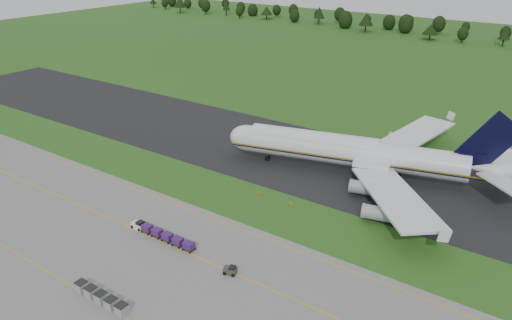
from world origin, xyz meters
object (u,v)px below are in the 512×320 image
Objects in this scene: edge_markers at (275,198)px; aircraft at (356,152)px; uld_row at (101,297)px; baggage_train at (161,234)px; utility_cart at (230,271)px.

aircraft is at bearing 68.85° from edge_markers.
edge_markers is (3.98, 44.08, -0.64)m from uld_row.
edge_markers is at bearing 69.93° from baggage_train.
baggage_train is at bearing -110.58° from aircraft.
baggage_train reaches higher than utility_cart.
aircraft is 27.97× the size of utility_cart.
utility_cart reaches higher than edge_markers.
utility_cart is at bearing -4.22° from baggage_train.
aircraft reaches higher than utility_cart.
edge_markers is at bearing -111.15° from aircraft.
utility_cart is 0.27× the size of edge_markers.
uld_row is 44.27m from edge_markers.
edge_markers is (-8.70, -22.50, -5.28)m from aircraft.
aircraft is 51.44m from baggage_train.
uld_row reaches higher than edge_markers.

